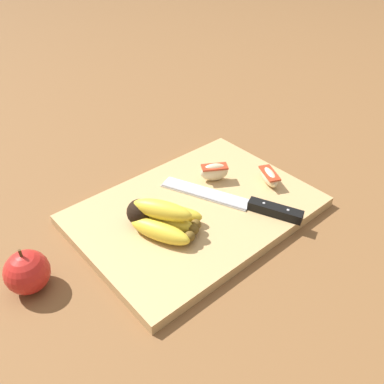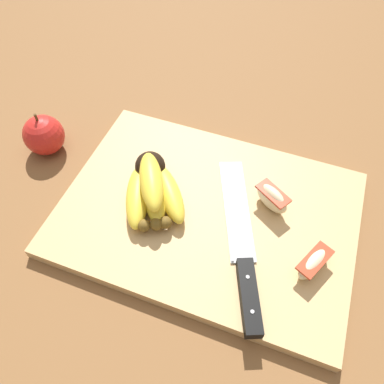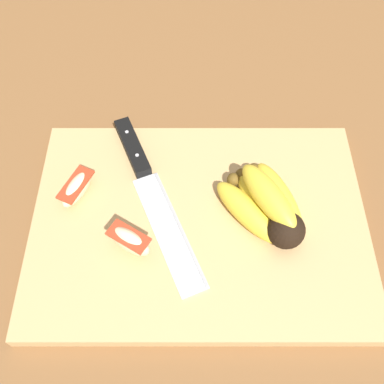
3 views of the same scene
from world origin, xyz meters
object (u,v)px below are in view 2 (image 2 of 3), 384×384
at_px(chefs_knife, 244,263).
at_px(apple_wedge_middle, 314,263).
at_px(banana_bunch, 152,188).
at_px(whole_apple, 44,135).
at_px(apple_wedge_near, 272,198).

height_order(chefs_knife, apple_wedge_middle, apple_wedge_middle).
xyz_separation_m(chefs_knife, apple_wedge_middle, (-0.09, -0.03, 0.01)).
xyz_separation_m(banana_bunch, apple_wedge_middle, (-0.25, 0.03, -0.01)).
bearing_deg(whole_apple, chefs_knife, 164.72).
relative_size(banana_bunch, chefs_knife, 0.50).
height_order(banana_bunch, chefs_knife, banana_bunch).
relative_size(banana_bunch, apple_wedge_near, 2.25).
relative_size(banana_bunch, apple_wedge_middle, 2.08).
bearing_deg(chefs_knife, whole_apple, -15.28).
height_order(chefs_knife, whole_apple, whole_apple).
distance_m(apple_wedge_near, whole_apple, 0.39).
distance_m(banana_bunch, whole_apple, 0.23).
bearing_deg(whole_apple, apple_wedge_middle, 170.71).
bearing_deg(banana_bunch, chefs_knife, 159.41).
relative_size(apple_wedge_near, apple_wedge_middle, 0.92).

